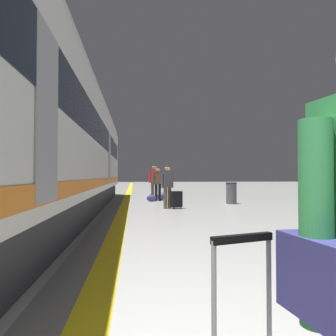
{
  "coord_description": "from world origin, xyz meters",
  "views": [
    {
      "loc": [
        -0.26,
        0.49,
        1.21
      ],
      "look_at": [
        0.52,
        7.78,
        1.38
      ],
      "focal_mm": 34.02,
      "sensor_mm": 36.0,
      "label": 1
    }
  ],
  "objects_px": {
    "suitcase_far": "(177,199)",
    "passenger_far": "(167,183)",
    "waste_bin": "(231,193)",
    "passenger_mid": "(154,179)",
    "duffel_bag_mid": "(161,197)",
    "high_speed_train": "(32,122)",
    "passenger_near": "(158,181)",
    "duffel_bag_near": "(151,198)"
  },
  "relations": [
    {
      "from": "high_speed_train",
      "to": "suitcase_far",
      "type": "distance_m",
      "value": 5.69
    },
    {
      "from": "passenger_mid",
      "to": "high_speed_train",
      "type": "bearing_deg",
      "value": -113.37
    },
    {
      "from": "duffel_bag_near",
      "to": "passenger_near",
      "type": "bearing_deg",
      "value": 36.03
    },
    {
      "from": "passenger_mid",
      "to": "passenger_far",
      "type": "relative_size",
      "value": 1.11
    },
    {
      "from": "duffel_bag_mid",
      "to": "passenger_far",
      "type": "xyz_separation_m",
      "value": [
        -0.12,
        -4.1,
        0.77
      ]
    },
    {
      "from": "waste_bin",
      "to": "duffel_bag_mid",
      "type": "bearing_deg",
      "value": 138.07
    },
    {
      "from": "duffel_bag_mid",
      "to": "suitcase_far",
      "type": "relative_size",
      "value": 0.69
    },
    {
      "from": "passenger_near",
      "to": "passenger_far",
      "type": "bearing_deg",
      "value": -88.59
    },
    {
      "from": "duffel_bag_mid",
      "to": "waste_bin",
      "type": "height_order",
      "value": "waste_bin"
    },
    {
      "from": "passenger_near",
      "to": "suitcase_far",
      "type": "distance_m",
      "value": 3.7
    },
    {
      "from": "duffel_bag_near",
      "to": "suitcase_far",
      "type": "distance_m",
      "value": 3.48
    },
    {
      "from": "passenger_mid",
      "to": "waste_bin",
      "type": "distance_m",
      "value": 4.22
    },
    {
      "from": "high_speed_train",
      "to": "passenger_near",
      "type": "relative_size",
      "value": 16.98
    },
    {
      "from": "high_speed_train",
      "to": "waste_bin",
      "type": "height_order",
      "value": "high_speed_train"
    },
    {
      "from": "passenger_far",
      "to": "suitcase_far",
      "type": "height_order",
      "value": "passenger_far"
    },
    {
      "from": "high_speed_train",
      "to": "passenger_mid",
      "type": "bearing_deg",
      "value": 66.63
    },
    {
      "from": "duffel_bag_mid",
      "to": "suitcase_far",
      "type": "xyz_separation_m",
      "value": [
        0.2,
        -4.23,
        0.19
      ]
    },
    {
      "from": "passenger_mid",
      "to": "passenger_far",
      "type": "xyz_separation_m",
      "value": [
        0.2,
        -4.41,
        -0.1
      ]
    },
    {
      "from": "waste_bin",
      "to": "high_speed_train",
      "type": "bearing_deg",
      "value": -141.61
    },
    {
      "from": "passenger_near",
      "to": "passenger_mid",
      "type": "height_order",
      "value": "passenger_mid"
    },
    {
      "from": "high_speed_train",
      "to": "waste_bin",
      "type": "distance_m",
      "value": 8.61
    },
    {
      "from": "suitcase_far",
      "to": "passenger_far",
      "type": "bearing_deg",
      "value": 156.83
    },
    {
      "from": "passenger_mid",
      "to": "duffel_bag_mid",
      "type": "height_order",
      "value": "passenger_mid"
    },
    {
      "from": "high_speed_train",
      "to": "passenger_far",
      "type": "xyz_separation_m",
      "value": [
        3.66,
        3.6,
        -1.58
      ]
    },
    {
      "from": "passenger_far",
      "to": "duffel_bag_near",
      "type": "bearing_deg",
      "value": 97.09
    },
    {
      "from": "duffel_bag_near",
      "to": "waste_bin",
      "type": "height_order",
      "value": "waste_bin"
    },
    {
      "from": "duffel_bag_near",
      "to": "suitcase_far",
      "type": "bearing_deg",
      "value": -77.95
    },
    {
      "from": "duffel_bag_mid",
      "to": "passenger_far",
      "type": "distance_m",
      "value": 4.17
    },
    {
      "from": "waste_bin",
      "to": "passenger_mid",
      "type": "bearing_deg",
      "value": 137.83
    },
    {
      "from": "duffel_bag_near",
      "to": "suitcase_far",
      "type": "relative_size",
      "value": 0.69
    },
    {
      "from": "passenger_near",
      "to": "duffel_bag_mid",
      "type": "distance_m",
      "value": 1.02
    },
    {
      "from": "passenger_mid",
      "to": "waste_bin",
      "type": "relative_size",
      "value": 1.93
    },
    {
      "from": "duffel_bag_mid",
      "to": "suitcase_far",
      "type": "height_order",
      "value": "suitcase_far"
    },
    {
      "from": "high_speed_train",
      "to": "duffel_bag_mid",
      "type": "xyz_separation_m",
      "value": [
        3.78,
        7.69,
        -2.35
      ]
    },
    {
      "from": "passenger_far",
      "to": "duffel_bag_mid",
      "type": "bearing_deg",
      "value": 88.31
    },
    {
      "from": "high_speed_train",
      "to": "duffel_bag_near",
      "type": "bearing_deg",
      "value": 64.62
    },
    {
      "from": "passenger_near",
      "to": "suitcase_far",
      "type": "height_order",
      "value": "passenger_near"
    },
    {
      "from": "duffel_bag_mid",
      "to": "passenger_far",
      "type": "relative_size",
      "value": 0.28
    },
    {
      "from": "passenger_far",
      "to": "waste_bin",
      "type": "bearing_deg",
      "value": 28.87
    },
    {
      "from": "passenger_mid",
      "to": "duffel_bag_mid",
      "type": "bearing_deg",
      "value": -44.14
    },
    {
      "from": "high_speed_train",
      "to": "duffel_bag_mid",
      "type": "bearing_deg",
      "value": 63.84
    },
    {
      "from": "high_speed_train",
      "to": "passenger_mid",
      "type": "height_order",
      "value": "high_speed_train"
    }
  ]
}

